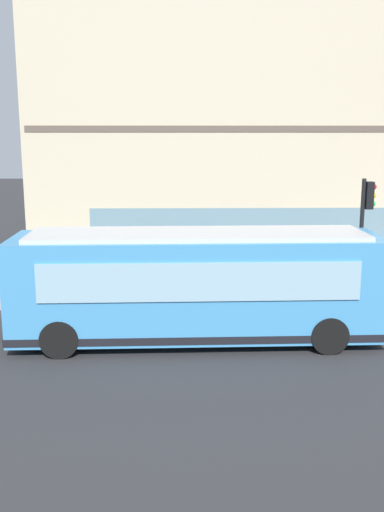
% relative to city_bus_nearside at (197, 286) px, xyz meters
% --- Properties ---
extents(ground, '(120.00, 120.00, 0.00)m').
position_rel_city_bus_nearside_xyz_m(ground, '(0.30, -1.88, -1.55)').
color(ground, '#2D2D30').
extents(sidewalk_curb, '(4.35, 40.00, 0.15)m').
position_rel_city_bus_nearside_xyz_m(sidewalk_curb, '(5.08, -1.88, -1.48)').
color(sidewalk_curb, '#9E9991').
rests_on(sidewalk_curb, ground).
extents(building_corner, '(8.22, 16.80, 10.63)m').
position_rel_city_bus_nearside_xyz_m(building_corner, '(11.33, -1.88, 3.75)').
color(building_corner, beige).
rests_on(building_corner, ground).
extents(city_bus_nearside, '(2.78, 10.09, 3.07)m').
position_rel_city_bus_nearside_xyz_m(city_bus_nearside, '(0.00, 0.00, 0.00)').
color(city_bus_nearside, '#3F8CC6').
rests_on(city_bus_nearside, ground).
extents(traffic_light_near_corner, '(0.32, 0.49, 4.07)m').
position_rel_city_bus_nearside_xyz_m(traffic_light_near_corner, '(3.57, -5.70, 1.43)').
color(traffic_light_near_corner, black).
rests_on(traffic_light_near_corner, sidewalk_curb).
extents(fire_hydrant, '(0.35, 0.35, 0.74)m').
position_rel_city_bus_nearside_xyz_m(fire_hydrant, '(6.33, -5.23, -1.04)').
color(fire_hydrant, gold).
rests_on(fire_hydrant, sidewalk_curb).
extents(pedestrian_near_hydrant, '(0.32, 0.32, 1.79)m').
position_rel_city_bus_nearside_xyz_m(pedestrian_near_hydrant, '(4.81, 0.80, -0.37)').
color(pedestrian_near_hydrant, '#3359A5').
rests_on(pedestrian_near_hydrant, sidewalk_curb).
extents(pedestrian_walking_along_curb, '(0.32, 0.32, 1.54)m').
position_rel_city_bus_nearside_xyz_m(pedestrian_walking_along_curb, '(3.85, -4.24, -0.53)').
color(pedestrian_walking_along_curb, black).
rests_on(pedestrian_walking_along_curb, sidewalk_curb).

